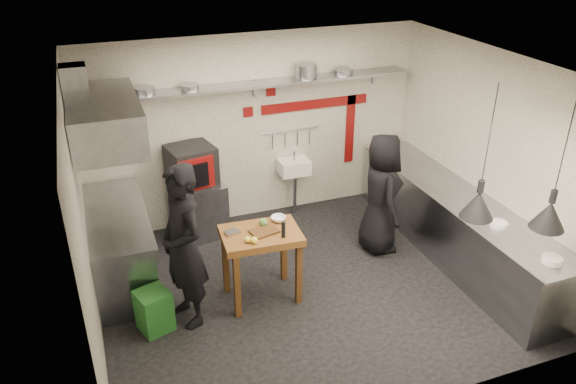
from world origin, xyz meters
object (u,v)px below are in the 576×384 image
object	(u,v)px
chef_left	(183,247)
oven_stand	(198,210)
green_bin	(154,311)
prep_table	(262,265)
combi_oven	(191,166)
chef_right	(381,194)

from	to	relation	value
chef_left	oven_stand	bearing A→B (deg)	148.23
oven_stand	green_bin	size ratio (longest dim) A/B	1.60
oven_stand	prep_table	distance (m)	1.79
oven_stand	prep_table	world-z (taller)	prep_table
oven_stand	green_bin	bearing A→B (deg)	-127.69
combi_oven	chef_right	world-z (taller)	chef_right
oven_stand	chef_left	distance (m)	2.00
green_bin	chef_left	size ratio (longest dim) A/B	0.26
green_bin	prep_table	world-z (taller)	prep_table
combi_oven	green_bin	xyz separation A→B (m)	(-0.88, -1.92, -0.84)
oven_stand	prep_table	bearing A→B (deg)	-88.69
combi_oven	chef_left	distance (m)	1.93
combi_oven	chef_right	size ratio (longest dim) A/B	0.35
chef_left	green_bin	bearing A→B (deg)	-98.73
combi_oven	green_bin	world-z (taller)	combi_oven
green_bin	chef_right	distance (m)	3.32
combi_oven	chef_right	xyz separation A→B (m)	(2.31, -1.26, -0.24)
prep_table	chef_left	bearing A→B (deg)	-170.19
oven_stand	chef_left	size ratio (longest dim) A/B	0.41
green_bin	prep_table	bearing A→B (deg)	6.31
combi_oven	green_bin	distance (m)	2.27
combi_oven	chef_left	world-z (taller)	chef_left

